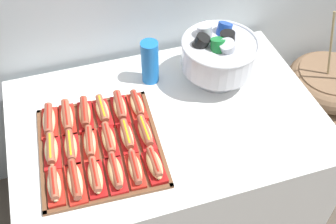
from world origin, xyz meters
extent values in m
plane|color=#4C4238|center=(0.00, 0.00, 0.00)|extent=(10.00, 10.00, 0.00)
cube|color=white|center=(0.00, 0.00, 0.40)|extent=(1.34, 0.90, 0.72)
cylinder|color=black|center=(-0.55, 0.32, 0.02)|extent=(0.05, 0.05, 0.04)
cylinder|color=black|center=(0.55, 0.32, 0.02)|extent=(0.05, 0.05, 0.04)
cylinder|color=brown|center=(1.03, 0.22, 0.28)|extent=(0.37, 0.37, 0.56)
torus|color=brown|center=(1.03, 0.22, 0.07)|extent=(0.54, 0.54, 0.13)
torus|color=brown|center=(1.03, 0.22, 0.21)|extent=(0.55, 0.55, 0.13)
torus|color=brown|center=(1.03, 0.22, 0.35)|extent=(0.51, 0.51, 0.13)
torus|color=brown|center=(1.03, 0.22, 0.49)|extent=(0.47, 0.47, 0.13)
cylinder|color=#937F56|center=(0.97, 0.24, 0.75)|extent=(0.06, 0.07, 0.37)
cube|color=brown|center=(-0.31, -0.08, 0.76)|extent=(0.51, 0.55, 0.01)
cube|color=brown|center=(-0.32, -0.33, 0.77)|extent=(0.48, 0.04, 0.01)
cube|color=brown|center=(-0.29, 0.18, 0.77)|extent=(0.48, 0.04, 0.01)
cube|color=brown|center=(-0.54, -0.07, 0.77)|extent=(0.04, 0.53, 0.01)
cube|color=brown|center=(-0.08, -0.09, 0.77)|extent=(0.04, 0.53, 0.01)
cube|color=red|center=(-0.50, -0.23, 0.78)|extent=(0.07, 0.16, 0.02)
ellipsoid|color=beige|center=(-0.50, -0.23, 0.80)|extent=(0.05, 0.15, 0.04)
cylinder|color=#A8563D|center=(-0.50, -0.23, 0.81)|extent=(0.04, 0.14, 0.03)
cylinder|color=red|center=(-0.50, -0.23, 0.83)|extent=(0.01, 0.12, 0.01)
cube|color=red|center=(-0.43, -0.24, 0.78)|extent=(0.07, 0.18, 0.02)
ellipsoid|color=beige|center=(-0.43, -0.24, 0.80)|extent=(0.06, 0.17, 0.04)
cylinder|color=brown|center=(-0.43, -0.24, 0.81)|extent=(0.03, 0.17, 0.03)
cylinder|color=red|center=(-0.43, -0.24, 0.82)|extent=(0.01, 0.15, 0.01)
cube|color=#B21414|center=(-0.35, -0.24, 0.78)|extent=(0.07, 0.17, 0.02)
ellipsoid|color=#E0BC7F|center=(-0.35, -0.24, 0.80)|extent=(0.06, 0.16, 0.04)
cylinder|color=#A8563D|center=(-0.35, -0.24, 0.81)|extent=(0.04, 0.15, 0.03)
cylinder|color=red|center=(-0.35, -0.24, 0.83)|extent=(0.01, 0.13, 0.01)
cube|color=red|center=(-0.28, -0.25, 0.78)|extent=(0.07, 0.17, 0.02)
ellipsoid|color=tan|center=(-0.28, -0.25, 0.80)|extent=(0.06, 0.16, 0.04)
cylinder|color=#9E4C38|center=(-0.28, -0.25, 0.81)|extent=(0.03, 0.16, 0.03)
cylinder|color=red|center=(-0.28, -0.25, 0.83)|extent=(0.01, 0.14, 0.01)
cube|color=red|center=(-0.20, -0.25, 0.78)|extent=(0.07, 0.16, 0.02)
ellipsoid|color=#E0BC7F|center=(-0.20, -0.25, 0.80)|extent=(0.06, 0.15, 0.04)
cylinder|color=#9E4C38|center=(-0.20, -0.25, 0.81)|extent=(0.04, 0.15, 0.03)
cylinder|color=red|center=(-0.20, -0.25, 0.82)|extent=(0.02, 0.13, 0.01)
cube|color=#B21414|center=(-0.13, -0.25, 0.78)|extent=(0.07, 0.16, 0.02)
ellipsoid|color=tan|center=(-0.13, -0.25, 0.80)|extent=(0.05, 0.15, 0.04)
cylinder|color=#A8563D|center=(-0.13, -0.25, 0.81)|extent=(0.03, 0.13, 0.03)
cylinder|color=red|center=(-0.13, -0.25, 0.83)|extent=(0.01, 0.11, 0.01)
cube|color=red|center=(-0.49, -0.07, 0.78)|extent=(0.08, 0.17, 0.02)
ellipsoid|color=#E0BC7F|center=(-0.49, -0.07, 0.80)|extent=(0.06, 0.16, 0.04)
cylinder|color=#A8563D|center=(-0.49, -0.07, 0.81)|extent=(0.04, 0.15, 0.03)
cylinder|color=yellow|center=(-0.49, -0.07, 0.83)|extent=(0.02, 0.12, 0.01)
cube|color=red|center=(-0.42, -0.07, 0.78)|extent=(0.07, 0.17, 0.02)
ellipsoid|color=#E0BC7F|center=(-0.42, -0.07, 0.80)|extent=(0.06, 0.16, 0.04)
cylinder|color=#9E4C38|center=(-0.42, -0.07, 0.81)|extent=(0.04, 0.15, 0.03)
cylinder|color=yellow|center=(-0.42, -0.07, 0.82)|extent=(0.02, 0.13, 0.01)
cube|color=red|center=(-0.34, -0.08, 0.78)|extent=(0.08, 0.18, 0.02)
ellipsoid|color=beige|center=(-0.34, -0.08, 0.80)|extent=(0.06, 0.16, 0.04)
cylinder|color=#A8563D|center=(-0.34, -0.08, 0.81)|extent=(0.05, 0.15, 0.03)
cylinder|color=red|center=(-0.34, -0.08, 0.82)|extent=(0.02, 0.13, 0.01)
cube|color=#B21414|center=(-0.27, -0.08, 0.78)|extent=(0.07, 0.17, 0.02)
ellipsoid|color=tan|center=(-0.27, -0.08, 0.80)|extent=(0.05, 0.16, 0.04)
cylinder|color=#A8563D|center=(-0.27, -0.08, 0.81)|extent=(0.03, 0.15, 0.03)
cylinder|color=red|center=(-0.27, -0.08, 0.82)|extent=(0.01, 0.13, 0.01)
cube|color=#B21414|center=(-0.19, -0.08, 0.78)|extent=(0.07, 0.17, 0.02)
ellipsoid|color=beige|center=(-0.19, -0.08, 0.80)|extent=(0.05, 0.15, 0.04)
cylinder|color=#A8563D|center=(-0.19, -0.08, 0.81)|extent=(0.04, 0.15, 0.03)
cylinder|color=yellow|center=(-0.19, -0.08, 0.83)|extent=(0.01, 0.12, 0.01)
cube|color=red|center=(-0.12, -0.09, 0.78)|extent=(0.06, 0.18, 0.02)
ellipsoid|color=tan|center=(-0.12, -0.09, 0.80)|extent=(0.05, 0.16, 0.04)
cylinder|color=#9E4C38|center=(-0.12, -0.09, 0.81)|extent=(0.03, 0.15, 0.03)
cylinder|color=yellow|center=(-0.12, -0.09, 0.83)|extent=(0.01, 0.13, 0.01)
cube|color=red|center=(-0.49, 0.10, 0.78)|extent=(0.08, 0.18, 0.02)
ellipsoid|color=beige|center=(-0.49, 0.10, 0.80)|extent=(0.07, 0.17, 0.04)
cylinder|color=#9E4C38|center=(-0.49, 0.10, 0.81)|extent=(0.05, 0.16, 0.03)
cylinder|color=red|center=(-0.49, 0.10, 0.82)|extent=(0.02, 0.14, 0.01)
cube|color=red|center=(-0.41, 0.09, 0.78)|extent=(0.07, 0.19, 0.02)
ellipsoid|color=beige|center=(-0.41, 0.09, 0.80)|extent=(0.06, 0.17, 0.04)
cylinder|color=#A8563D|center=(-0.41, 0.09, 0.81)|extent=(0.04, 0.17, 0.03)
cylinder|color=red|center=(-0.41, 0.09, 0.83)|extent=(0.02, 0.14, 0.01)
cube|color=#B21414|center=(-0.34, 0.09, 0.78)|extent=(0.08, 0.18, 0.02)
ellipsoid|color=tan|center=(-0.34, 0.09, 0.80)|extent=(0.07, 0.17, 0.04)
cylinder|color=brown|center=(-0.34, 0.09, 0.81)|extent=(0.05, 0.16, 0.03)
cylinder|color=red|center=(-0.34, 0.09, 0.83)|extent=(0.02, 0.14, 0.01)
cube|color=red|center=(-0.26, 0.08, 0.78)|extent=(0.06, 0.16, 0.02)
ellipsoid|color=#E0BC7F|center=(-0.26, 0.08, 0.80)|extent=(0.05, 0.15, 0.04)
cylinder|color=#A8563D|center=(-0.26, 0.08, 0.81)|extent=(0.03, 0.15, 0.03)
cylinder|color=yellow|center=(-0.26, 0.08, 0.83)|extent=(0.01, 0.13, 0.01)
cube|color=#B21414|center=(-0.19, 0.08, 0.78)|extent=(0.08, 0.18, 0.02)
ellipsoid|color=#E0BC7F|center=(-0.19, 0.08, 0.80)|extent=(0.06, 0.16, 0.04)
cylinder|color=#9E4C38|center=(-0.19, 0.08, 0.81)|extent=(0.04, 0.16, 0.03)
cylinder|color=red|center=(-0.19, 0.08, 0.83)|extent=(0.02, 0.14, 0.01)
cube|color=red|center=(-0.11, 0.08, 0.78)|extent=(0.07, 0.16, 0.02)
ellipsoid|color=#E0BC7F|center=(-0.11, 0.08, 0.80)|extent=(0.05, 0.15, 0.04)
cylinder|color=brown|center=(-0.11, 0.08, 0.81)|extent=(0.03, 0.15, 0.03)
cylinder|color=red|center=(-0.11, 0.08, 0.82)|extent=(0.01, 0.13, 0.01)
cylinder|color=silver|center=(0.30, 0.16, 0.77)|extent=(0.20, 0.20, 0.02)
cone|color=silver|center=(0.30, 0.16, 0.81)|extent=(0.07, 0.07, 0.07)
cylinder|color=silver|center=(0.30, 0.16, 0.91)|extent=(0.34, 0.34, 0.13)
torus|color=silver|center=(0.30, 0.16, 0.97)|extent=(0.35, 0.35, 0.02)
cylinder|color=black|center=(0.33, 0.16, 0.96)|extent=(0.09, 0.10, 0.13)
cylinder|color=#1E47B2|center=(0.33, 0.23, 0.96)|extent=(0.12, 0.11, 0.15)
cylinder|color=#B7BCC6|center=(0.26, 0.23, 0.96)|extent=(0.07, 0.09, 0.14)
cylinder|color=black|center=(0.20, 0.18, 0.96)|extent=(0.11, 0.09, 0.15)
cylinder|color=#197A33|center=(0.27, 0.12, 0.96)|extent=(0.09, 0.12, 0.14)
cylinder|color=#B7BCC6|center=(0.31, 0.11, 0.96)|extent=(0.10, 0.09, 0.14)
cylinder|color=blue|center=(0.00, 0.25, 0.82)|extent=(0.08, 0.08, 0.11)
cylinder|color=blue|center=(0.00, 0.25, 0.84)|extent=(0.08, 0.08, 0.11)
cylinder|color=blue|center=(0.00, 0.25, 0.86)|extent=(0.08, 0.08, 0.11)
cylinder|color=blue|center=(0.00, 0.25, 0.88)|extent=(0.08, 0.08, 0.11)
cylinder|color=blue|center=(0.00, 0.25, 0.90)|extent=(0.08, 0.08, 0.11)
cylinder|color=blue|center=(0.00, 0.25, 0.92)|extent=(0.08, 0.08, 0.11)
camera|label=1|loc=(-0.37, -1.17, 2.09)|focal=44.68mm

